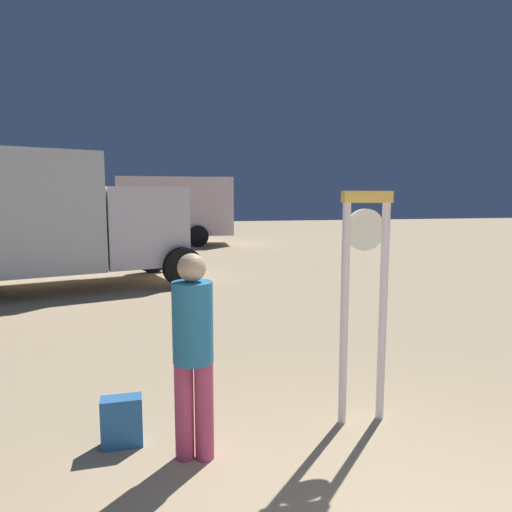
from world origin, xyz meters
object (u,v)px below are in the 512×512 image
at_px(box_truck_near, 23,217).
at_px(box_truck_far, 159,209).
at_px(standing_clock, 364,284).
at_px(person_near_clock, 193,346).
at_px(backpack, 122,422).

bearing_deg(box_truck_near, box_truck_far, 71.33).
xyz_separation_m(standing_clock, box_truck_far, (-0.96, 16.84, 0.35)).
bearing_deg(box_truck_near, person_near_clock, -69.64).
relative_size(standing_clock, box_truck_near, 0.30).
height_order(backpack, box_truck_far, box_truck_far).
bearing_deg(backpack, person_near_clock, -31.82).
height_order(person_near_clock, box_truck_far, box_truck_far).
bearing_deg(box_truck_near, standing_clock, -59.16).
height_order(standing_clock, backpack, standing_clock).
bearing_deg(person_near_clock, backpack, 148.18).
bearing_deg(standing_clock, box_truck_near, 120.84).
xyz_separation_m(standing_clock, person_near_clock, (-1.52, -0.23, -0.36)).
relative_size(person_near_clock, box_truck_far, 0.22).
bearing_deg(box_truck_far, backpack, -93.78).
relative_size(person_near_clock, box_truck_near, 0.23).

